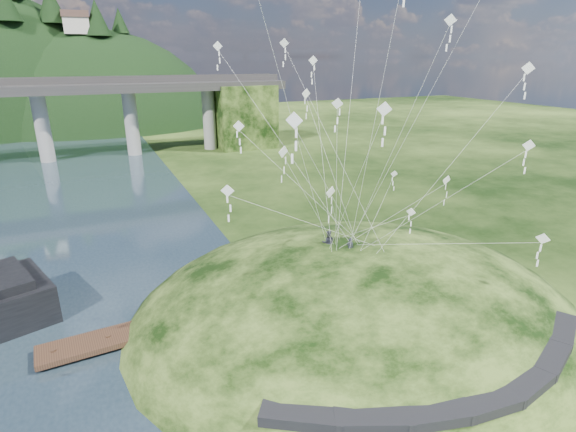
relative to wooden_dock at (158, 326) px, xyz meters
name	(u,v)px	position (x,y,z in m)	size (l,w,h in m)	color
ground	(270,350)	(6.51, -5.23, -0.49)	(320.00, 320.00, 0.00)	black
grass_hill	(355,326)	(14.51, -3.23, -1.99)	(36.00, 32.00, 13.00)	black
footpath	(468,385)	(13.97, -14.97, 1.60)	(22.29, 5.84, 0.83)	black
wooden_dock	(158,326)	(0.00, 0.00, 0.00)	(15.64, 3.70, 1.11)	#321F14
kite_flyers	(332,232)	(13.41, -1.03, 5.37)	(1.85, 2.51, 1.96)	#252531
kite_swarm	(363,100)	(14.06, -3.36, 15.41)	(20.42, 18.06, 21.86)	white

